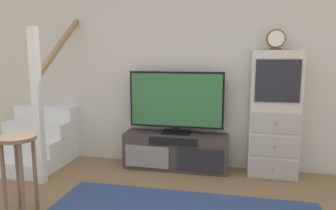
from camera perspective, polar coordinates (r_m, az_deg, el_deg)
The scene contains 7 objects.
back_wall at distance 4.17m, azimuth 6.23°, elevation 7.16°, with size 6.40×0.12×2.70m, color beige.
media_console at distance 4.13m, azimuth 1.40°, elevation -8.50°, with size 1.36×0.38×0.47m.
television at distance 4.01m, azimuth 1.50°, elevation 0.74°, with size 1.23×0.22×0.81m.
side_cabinet at distance 3.98m, azimuth 18.90°, elevation -1.74°, with size 0.58×0.38×1.55m.
desk_clock at distance 3.90m, azimuth 19.23°, elevation 11.27°, with size 0.22×0.08×0.24m.
staircase at distance 4.84m, azimuth -21.78°, elevation -4.91°, with size 1.00×1.36×2.20m.
bar_stool_near at distance 3.19m, azimuth -25.81°, elevation -8.66°, with size 0.34×0.34×0.76m.
Camera 1 is at (0.43, -1.68, 1.47)m, focal length 33.15 mm.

